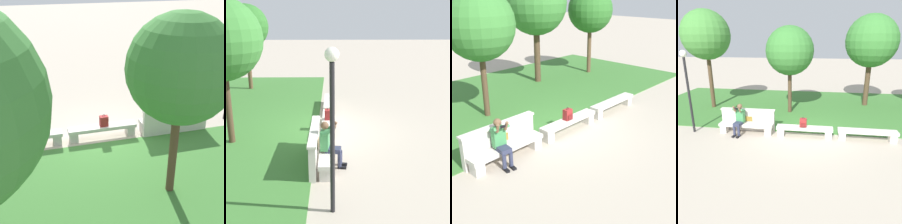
# 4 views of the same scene
# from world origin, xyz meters

# --- Properties ---
(ground_plane) EXTENTS (80.00, 80.00, 0.00)m
(ground_plane) POSITION_xyz_m (0.00, 0.00, 0.00)
(ground_plane) COLOR #B2A593
(grass_strip) EXTENTS (19.45, 8.00, 0.03)m
(grass_strip) POSITION_xyz_m (0.00, 4.38, 0.01)
(grass_strip) COLOR #3D7533
(grass_strip) RESTS_ON ground
(bench_main) EXTENTS (2.36, 0.40, 0.45)m
(bench_main) POSITION_xyz_m (-2.55, 0.00, 0.31)
(bench_main) COLOR beige
(bench_main) RESTS_ON ground
(bench_near) EXTENTS (2.36, 0.40, 0.45)m
(bench_near) POSITION_xyz_m (0.00, 0.00, 0.31)
(bench_near) COLOR beige
(bench_near) RESTS_ON ground
(bench_mid) EXTENTS (2.36, 0.40, 0.45)m
(bench_mid) POSITION_xyz_m (2.55, 0.00, 0.31)
(bench_mid) COLOR beige
(bench_mid) RESTS_ON ground
(backrest_wall_with_plaque) EXTENTS (2.43, 0.24, 1.01)m
(backrest_wall_with_plaque) POSITION_xyz_m (-2.55, 0.34, 0.52)
(backrest_wall_with_plaque) COLOR beige
(backrest_wall_with_plaque) RESTS_ON ground
(person_photographer) EXTENTS (0.51, 0.76, 1.32)m
(person_photographer) POSITION_xyz_m (-2.80, -0.08, 0.74)
(person_photographer) COLOR black
(person_photographer) RESTS_ON ground
(backpack) EXTENTS (0.28, 0.24, 0.43)m
(backpack) POSITION_xyz_m (-0.06, -0.00, 0.63)
(backpack) COLOR maroon
(backpack) RESTS_ON bench_near
(tree_behind_wall) EXTENTS (2.52, 2.52, 4.62)m
(tree_behind_wall) POSITION_xyz_m (-1.08, 3.17, 3.34)
(tree_behind_wall) COLOR #4C3826
(tree_behind_wall) RESTS_ON ground
(tree_right_background) EXTENTS (2.97, 2.97, 5.31)m
(tree_right_background) POSITION_xyz_m (3.36, 5.17, 3.80)
(tree_right_background) COLOR #4C3826
(tree_right_background) RESTS_ON ground
(tree_far_back) EXTENTS (2.68, 2.68, 5.49)m
(tree_far_back) POSITION_xyz_m (-5.79, 3.46, 4.13)
(tree_far_back) COLOR #4C3826
(tree_far_back) RESTS_ON ground
(lamp_post) EXTENTS (0.28, 0.28, 3.53)m
(lamp_post) POSITION_xyz_m (-4.90, -0.17, 2.34)
(lamp_post) COLOR black
(lamp_post) RESTS_ON ground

